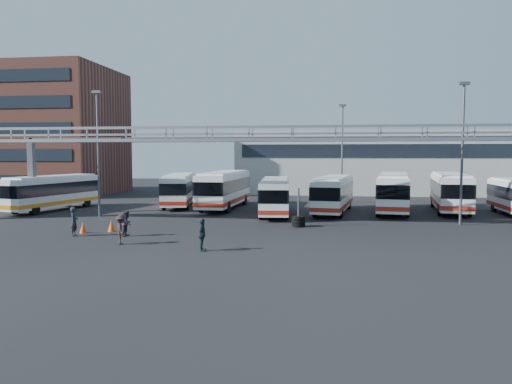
# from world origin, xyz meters

# --- Properties ---
(ground) EXTENTS (140.00, 140.00, 0.00)m
(ground) POSITION_xyz_m (0.00, 0.00, 0.00)
(ground) COLOR black
(ground) RESTS_ON ground
(gantry) EXTENTS (51.40, 5.15, 7.10)m
(gantry) POSITION_xyz_m (0.00, 5.87, 5.51)
(gantry) COLOR gray
(gantry) RESTS_ON ground
(apartment_building) EXTENTS (18.00, 15.00, 16.00)m
(apartment_building) POSITION_xyz_m (-34.00, 30.00, 8.00)
(apartment_building) COLOR brown
(apartment_building) RESTS_ON ground
(warehouse) EXTENTS (42.00, 14.00, 8.00)m
(warehouse) POSITION_xyz_m (12.00, 38.00, 4.00)
(warehouse) COLOR #9E9E99
(warehouse) RESTS_ON ground
(light_pole_left) EXTENTS (0.70, 0.35, 10.21)m
(light_pole_left) POSITION_xyz_m (-16.00, 8.00, 5.73)
(light_pole_left) COLOR #4C4F54
(light_pole_left) RESTS_ON ground
(light_pole_mid) EXTENTS (0.70, 0.35, 10.21)m
(light_pole_mid) POSITION_xyz_m (12.00, 7.00, 5.73)
(light_pole_mid) COLOR #4C4F54
(light_pole_mid) RESTS_ON ground
(light_pole_back) EXTENTS (0.70, 0.35, 10.21)m
(light_pole_back) POSITION_xyz_m (4.00, 22.00, 5.73)
(light_pole_back) COLOR #4C4F54
(light_pole_back) RESTS_ON ground
(bus_0) EXTENTS (4.42, 10.70, 3.17)m
(bus_0) POSITION_xyz_m (-22.14, 11.52, 1.75)
(bus_0) COLOR white
(bus_0) RESTS_ON ground
(bus_2) EXTENTS (4.18, 10.59, 3.14)m
(bus_2) POSITION_xyz_m (-11.81, 16.62, 1.73)
(bus_2) COLOR white
(bus_2) RESTS_ON ground
(bus_3) EXTENTS (3.12, 11.54, 3.48)m
(bus_3) POSITION_xyz_m (-7.05, 15.30, 1.92)
(bus_3) COLOR white
(bus_3) RESTS_ON ground
(bus_4) EXTENTS (3.08, 10.17, 3.04)m
(bus_4) POSITION_xyz_m (-1.86, 11.09, 1.68)
(bus_4) COLOR white
(bus_4) RESTS_ON ground
(bus_5) EXTENTS (3.88, 10.67, 3.17)m
(bus_5) POSITION_xyz_m (3.02, 13.15, 1.75)
(bus_5) COLOR white
(bus_5) RESTS_ON ground
(bus_6) EXTENTS (4.12, 11.42, 3.39)m
(bus_6) POSITION_xyz_m (8.25, 14.41, 1.88)
(bus_6) COLOR white
(bus_6) RESTS_ON ground
(bus_7) EXTENTS (3.98, 11.45, 3.41)m
(bus_7) POSITION_xyz_m (13.29, 15.57, 1.88)
(bus_7) COLOR white
(bus_7) RESTS_ON ground
(pedestrian_a) EXTENTS (0.54, 0.73, 1.82)m
(pedestrian_a) POSITION_xyz_m (-13.19, -1.44, 0.91)
(pedestrian_a) COLOR #21222A
(pedestrian_a) RESTS_ON ground
(pedestrian_b) EXTENTS (0.63, 0.79, 1.58)m
(pedestrian_b) POSITION_xyz_m (-9.91, -1.01, 0.79)
(pedestrian_b) COLOR #29212E
(pedestrian_b) RESTS_ON ground
(pedestrian_c) EXTENTS (1.06, 1.25, 1.69)m
(pedestrian_c) POSITION_xyz_m (-9.12, -3.79, 0.84)
(pedestrian_c) COLOR #302020
(pedestrian_c) RESTS_ON ground
(pedestrian_d) EXTENTS (0.51, 1.05, 1.73)m
(pedestrian_d) POSITION_xyz_m (-4.09, -5.06, 0.86)
(pedestrian_d) COLOR #1C2D33
(pedestrian_d) RESTS_ON ground
(cone_left) EXTENTS (0.63, 0.63, 0.77)m
(cone_left) POSITION_xyz_m (-11.67, 0.61, 0.39)
(cone_left) COLOR #F64F0D
(cone_left) RESTS_ON ground
(cone_right) EXTENTS (0.55, 0.55, 0.70)m
(cone_right) POSITION_xyz_m (-13.23, -0.26, 0.35)
(cone_right) COLOR #F64F0D
(cone_right) RESTS_ON ground
(tire_stack) EXTENTS (0.95, 0.95, 2.73)m
(tire_stack) POSITION_xyz_m (0.47, 4.50, 0.46)
(tire_stack) COLOR black
(tire_stack) RESTS_ON ground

